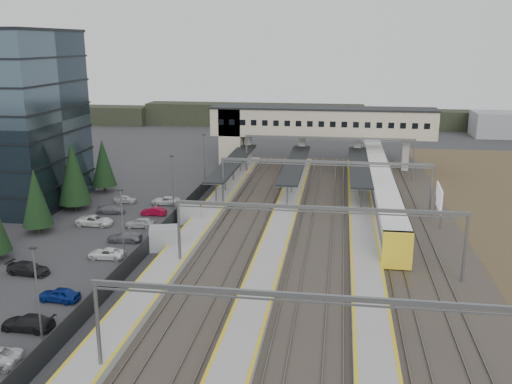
% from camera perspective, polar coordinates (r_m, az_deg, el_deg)
% --- Properties ---
extents(ground, '(220.00, 220.00, 0.00)m').
position_cam_1_polar(ground, '(66.74, -4.04, -5.01)').
color(ground, '#2B2B2D').
rests_on(ground, ground).
extents(conifer_row, '(4.42, 49.82, 9.50)m').
position_cam_1_polar(conifer_row, '(69.97, -22.72, -1.06)').
color(conifer_row, black).
rests_on(conifer_row, ground).
extents(car_park, '(10.71, 44.79, 1.29)m').
position_cam_1_polar(car_park, '(64.03, -17.02, -5.94)').
color(car_park, silver).
rests_on(car_park, ground).
extents(lampposts, '(0.50, 53.25, 8.07)m').
position_cam_1_polar(lampposts, '(68.69, -10.41, -0.85)').
color(lampposts, slate).
rests_on(lampposts, ground).
extents(fence, '(0.08, 90.00, 2.00)m').
position_cam_1_polar(fence, '(72.60, -8.23, -2.65)').
color(fence, '#26282B').
rests_on(fence, ground).
extents(relay_cabin_near, '(3.62, 3.04, 2.60)m').
position_cam_1_polar(relay_cabin_near, '(64.72, -9.20, -4.59)').
color(relay_cabin_near, gray).
rests_on(relay_cabin_near, ground).
extents(relay_cabin_far, '(3.09, 2.78, 2.41)m').
position_cam_1_polar(relay_cabin_far, '(73.77, -6.64, -2.14)').
color(relay_cabin_far, gray).
rests_on(relay_cabin_far, ground).
extents(rail_corridor, '(34.00, 90.00, 0.92)m').
position_cam_1_polar(rail_corridor, '(70.04, 4.34, -3.80)').
color(rail_corridor, '#373129').
rests_on(rail_corridor, ground).
extents(canopies, '(23.10, 30.00, 3.28)m').
position_cam_1_polar(canopies, '(90.46, 3.95, 2.86)').
color(canopies, black).
rests_on(canopies, ground).
extents(footbridge, '(40.40, 6.40, 11.20)m').
position_cam_1_polar(footbridge, '(104.46, 5.06, 6.68)').
color(footbridge, '#BDAD8F').
rests_on(footbridge, ground).
extents(gantries, '(28.40, 62.28, 7.17)m').
position_cam_1_polar(gantries, '(66.38, 6.59, 0.24)').
color(gantries, slate).
rests_on(gantries, ground).
extents(train, '(3.06, 63.88, 3.85)m').
position_cam_1_polar(train, '(89.39, 12.19, 1.27)').
color(train, white).
rests_on(train, ground).
extents(billboard, '(0.43, 5.85, 4.95)m').
position_cam_1_polar(billboard, '(75.78, 17.83, -0.65)').
color(billboard, slate).
rests_on(billboard, ground).
extents(treeline_far, '(170.00, 19.00, 7.00)m').
position_cam_1_polar(treeline_far, '(155.09, 12.20, 7.19)').
color(treeline_far, black).
rests_on(treeline_far, ground).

